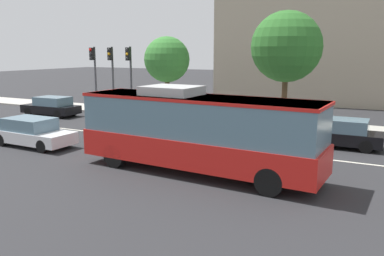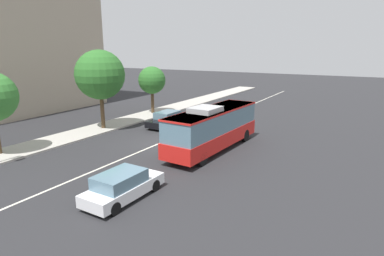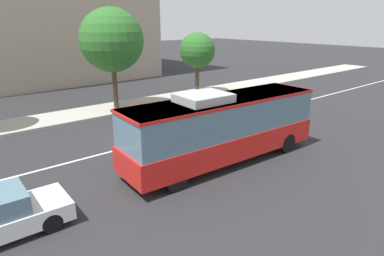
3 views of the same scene
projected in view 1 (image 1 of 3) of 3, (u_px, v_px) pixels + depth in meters
ground_plane at (224, 148)px, 20.37m from camera, size 160.00×160.00×0.00m
sidewalk_kerb at (268, 123)px, 27.12m from camera, size 80.00×3.31×0.14m
lane_centre_line at (224, 147)px, 20.37m from camera, size 76.00×0.16×0.01m
transit_bus at (197, 129)px, 15.83m from camera, size 10.11×3.00×3.46m
sedan_white at (32, 132)px, 20.59m from camera, size 4.53×1.88×1.46m
sedan_black at (338, 133)px, 20.44m from camera, size 4.51×1.83×1.46m
sedan_black_ahead at (51, 106)px, 30.28m from camera, size 4.55×1.92×1.46m
traffic_light_near_corner at (112, 68)px, 30.82m from camera, size 0.34×0.62×5.20m
traffic_light_mid_block at (94, 68)px, 31.45m from camera, size 0.33×0.62×5.20m
traffic_light_far_corner at (130, 69)px, 29.84m from camera, size 0.32×0.62×5.20m
street_tree_kerbside_centre at (286, 47)px, 25.35m from camera, size 4.53×4.53×7.40m
street_tree_kerbside_right at (167, 60)px, 30.44m from camera, size 3.49×3.49×5.98m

